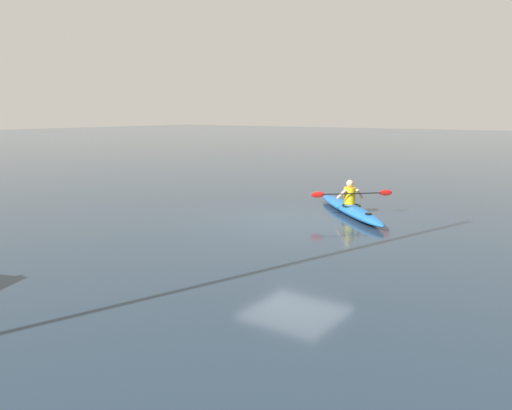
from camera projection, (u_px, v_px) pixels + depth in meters
ground_plane at (297, 224)px, 13.20m from camera, size 160.00×160.00×0.00m
kayak at (349, 209)px, 14.55m from camera, size 3.80×3.75×0.29m
kayaker at (350, 194)px, 14.46m from camera, size 1.75×1.78×0.70m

